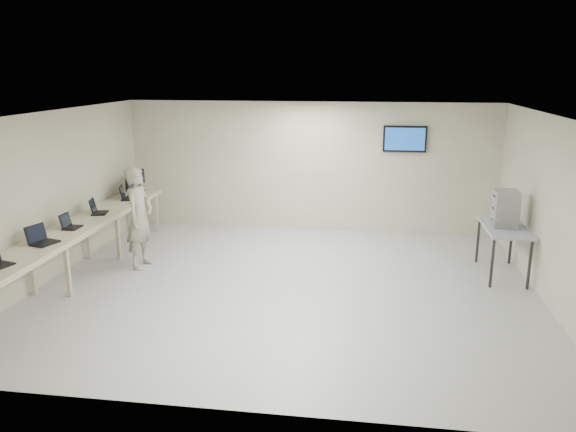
# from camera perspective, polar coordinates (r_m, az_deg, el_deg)

# --- Properties ---
(room) EXTENTS (8.01, 7.01, 2.81)m
(room) POSITION_cam_1_polar(r_m,az_deg,el_deg) (8.91, 0.08, 1.38)
(room) COLOR silver
(room) RESTS_ON ground
(workbench) EXTENTS (0.76, 6.00, 0.90)m
(workbench) POSITION_cam_1_polar(r_m,az_deg,el_deg) (10.16, -20.64, -1.31)
(workbench) COLOR beige
(workbench) RESTS_ON ground
(laptop_1) EXTENTS (0.41, 0.44, 0.29)m
(laptop_1) POSITION_cam_1_polar(r_m,az_deg,el_deg) (9.27, -23.80, -2.15)
(laptop_1) COLOR black
(laptop_1) RESTS_ON workbench
(laptop_2) EXTENTS (0.26, 0.32, 0.25)m
(laptop_2) POSITION_cam_1_polar(r_m,az_deg,el_deg) (10.00, -21.33, -0.80)
(laptop_2) COLOR black
(laptop_2) RESTS_ON workbench
(laptop_3) EXTENTS (0.36, 0.40, 0.27)m
(laptop_3) POSITION_cam_1_polar(r_m,az_deg,el_deg) (10.84, -18.84, 0.61)
(laptop_3) COLOR black
(laptop_3) RESTS_ON workbench
(laptop_4) EXTENTS (0.38, 0.42, 0.28)m
(laptop_4) POSITION_cam_1_polar(r_m,az_deg,el_deg) (11.85, -16.13, 1.99)
(laptop_4) COLOR black
(laptop_4) RESTS_ON workbench
(monitor_near) EXTENTS (0.19, 0.42, 0.41)m
(monitor_near) POSITION_cam_1_polar(r_m,az_deg,el_deg) (12.09, -15.68, 3.11)
(monitor_near) COLOR black
(monitor_near) RESTS_ON workbench
(monitor_far) EXTENTS (0.21, 0.47, 0.46)m
(monitor_far) POSITION_cam_1_polar(r_m,az_deg,el_deg) (12.49, -14.86, 3.67)
(monitor_far) COLOR black
(monitor_far) RESTS_ON workbench
(soldier) EXTENTS (0.49, 0.70, 1.82)m
(soldier) POSITION_cam_1_polar(r_m,az_deg,el_deg) (10.29, -14.85, -0.17)
(soldier) COLOR slate
(soldier) RESTS_ON ground
(side_table) EXTENTS (0.68, 1.46, 0.88)m
(side_table) POSITION_cam_1_polar(r_m,az_deg,el_deg) (10.25, 21.12, -1.36)
(side_table) COLOR #929AA3
(side_table) RESTS_ON ground
(storage_bins) EXTENTS (0.39, 0.44, 0.62)m
(storage_bins) POSITION_cam_1_polar(r_m,az_deg,el_deg) (10.15, 21.20, 0.72)
(storage_bins) COLOR gray
(storage_bins) RESTS_ON side_table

